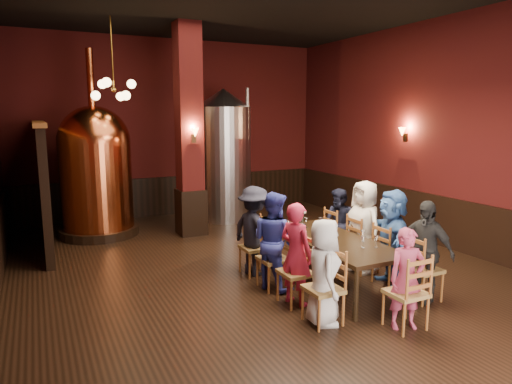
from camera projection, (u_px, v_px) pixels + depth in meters
name	position (u px, v px, depth m)	size (l,w,h in m)	color
room	(260.00, 137.00, 7.40)	(10.00, 10.02, 4.50)	black
wainscot_right	(431.00, 218.00, 9.40)	(0.08, 9.90, 1.00)	black
wainscot_back	(177.00, 195.00, 12.09)	(7.90, 0.08, 1.00)	black
column	(189.00, 132.00, 9.75)	(0.58, 0.58, 4.50)	#41100E
partition	(44.00, 187.00, 9.03)	(0.22, 3.50, 2.40)	black
pendant_cluster	(114.00, 90.00, 9.05)	(0.90, 0.90, 1.70)	#A57226
sconce_wall	(406.00, 134.00, 9.79)	(0.20, 0.20, 0.36)	black
sconce_column	(194.00, 135.00, 9.49)	(0.20, 0.20, 0.36)	black
dining_table	(333.00, 243.00, 6.95)	(1.01, 2.40, 0.75)	black
chair_0	(323.00, 288.00, 5.74)	(0.46, 0.46, 0.92)	brown
person_0	(324.00, 272.00, 5.70)	(0.66, 0.43, 1.35)	silver
chair_1	(296.00, 272.00, 6.33)	(0.46, 0.46, 0.92)	brown
person_1	(296.00, 254.00, 6.29)	(0.53, 0.35, 1.45)	#C32140
chair_2	(274.00, 259.00, 6.92)	(0.46, 0.46, 0.92)	brown
person_2	(274.00, 240.00, 6.87)	(0.72, 0.36, 1.49)	#2C3594
chair_3	(255.00, 247.00, 7.51)	(0.46, 0.46, 0.92)	brown
person_3	(255.00, 231.00, 7.46)	(0.95, 0.55, 1.48)	black
chair_4	(423.00, 269.00, 6.46)	(0.46, 0.46, 0.92)	brown
person_4	(424.00, 251.00, 6.42)	(0.85, 0.35, 1.45)	black
chair_5	(390.00, 256.00, 7.06)	(0.46, 0.46, 0.92)	brown
person_5	(391.00, 237.00, 7.01)	(1.40, 0.44, 1.51)	#3A67AE
chair_6	(363.00, 245.00, 7.64)	(0.46, 0.46, 0.92)	brown
person_6	(364.00, 227.00, 7.59)	(0.76, 0.49, 1.55)	silver
chair_7	(339.00, 235.00, 8.24)	(0.46, 0.46, 0.92)	brown
person_7	(340.00, 225.00, 8.21)	(0.64, 0.31, 1.31)	black
chair_8	(406.00, 292.00, 5.61)	(0.46, 0.46, 0.92)	brown
person_8	(407.00, 279.00, 5.58)	(0.46, 0.30, 1.27)	#A63755
copper_kettle	(96.00, 170.00, 9.79)	(1.69, 1.69, 3.96)	black
steel_vessel	(224.00, 155.00, 11.32)	(1.42, 1.42, 3.24)	#B2B2B7
rose_vase	(301.00, 213.00, 7.81)	(0.18, 0.18, 0.31)	white
wine_glass_0	(320.00, 222.00, 7.62)	(0.07, 0.07, 0.17)	white
wine_glass_1	(329.00, 228.00, 7.28)	(0.07, 0.07, 0.17)	white
wine_glass_2	(306.00, 222.00, 7.62)	(0.07, 0.07, 0.17)	white
wine_glass_3	(289.00, 225.00, 7.43)	(0.07, 0.07, 0.17)	white
wine_glass_4	(303.00, 229.00, 7.18)	(0.07, 0.07, 0.17)	white
wine_glass_5	(376.00, 242.00, 6.48)	(0.07, 0.07, 0.17)	white
wine_glass_6	(363.00, 242.00, 6.45)	(0.07, 0.07, 0.17)	white
wine_glass_7	(363.00, 236.00, 6.79)	(0.07, 0.07, 0.17)	white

